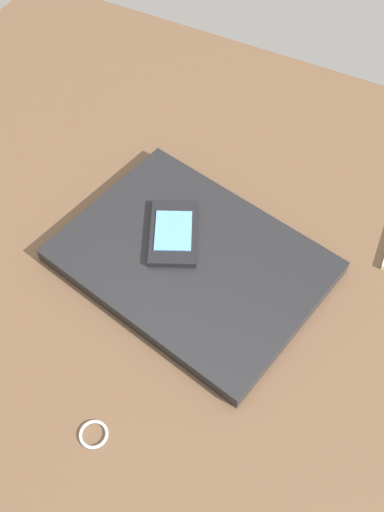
# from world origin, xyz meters

# --- Properties ---
(desk_surface) EXTENTS (1.20, 0.80, 0.03)m
(desk_surface) POSITION_xyz_m (0.00, 0.00, 0.01)
(desk_surface) COLOR brown
(desk_surface) RESTS_ON ground
(laptop_closed) EXTENTS (0.35, 0.29, 0.02)m
(laptop_closed) POSITION_xyz_m (-0.05, -0.04, 0.04)
(laptop_closed) COLOR black
(laptop_closed) RESTS_ON desk_surface
(cell_phone_on_laptop) EXTENTS (0.10, 0.12, 0.01)m
(cell_phone_on_laptop) POSITION_xyz_m (-0.08, -0.02, 0.05)
(cell_phone_on_laptop) COLOR black
(cell_phone_on_laptop) RESTS_ON laptop_closed
(key_ring) EXTENTS (0.03, 0.03, 0.00)m
(key_ring) POSITION_xyz_m (-0.04, -0.28, 0.03)
(key_ring) COLOR silver
(key_ring) RESTS_ON desk_surface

